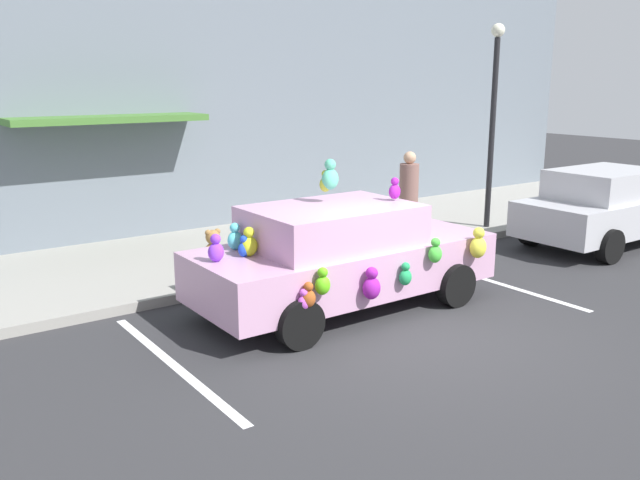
{
  "coord_description": "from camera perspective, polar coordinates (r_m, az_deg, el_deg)",
  "views": [
    {
      "loc": [
        -5.87,
        -5.95,
        3.27
      ],
      "look_at": [
        -0.17,
        2.05,
        0.9
      ],
      "focal_mm": 37.51,
      "sensor_mm": 36.0,
      "label": 1
    }
  ],
  "objects": [
    {
      "name": "parking_stripe_rear",
      "position": [
        8.18,
        -12.43,
        -10.31
      ],
      "size": [
        0.12,
        3.6,
        0.01
      ],
      "primitive_type": "cube",
      "color": "silver",
      "rests_on": "ground"
    },
    {
      "name": "parked_sedan_behind",
      "position": [
        14.57,
        23.35,
        2.64
      ],
      "size": [
        4.15,
        1.93,
        1.54
      ],
      "color": "#B7B7BC",
      "rests_on": "ground"
    },
    {
      "name": "teddy_bear_on_sidewalk",
      "position": [
        11.43,
        -9.09,
        -0.84
      ],
      "size": [
        0.35,
        0.29,
        0.67
      ],
      "color": "#9E723D",
      "rests_on": "sidewalk"
    },
    {
      "name": "ground_plane",
      "position": [
        8.97,
        8.57,
        -7.97
      ],
      "size": [
        60.0,
        60.0,
        0.0
      ],
      "primitive_type": "plane",
      "color": "#2D2D30"
    },
    {
      "name": "street_lamp_post",
      "position": [
        14.65,
        14.58,
        10.96
      ],
      "size": [
        0.28,
        0.28,
        4.23
      ],
      "color": "black",
      "rests_on": "sidewalk"
    },
    {
      "name": "pedestrian_near_shopfront",
      "position": [
        13.28,
        7.56,
        3.44
      ],
      "size": [
        0.38,
        0.38,
        1.76
      ],
      "color": "#845E55",
      "rests_on": "sidewalk"
    },
    {
      "name": "sidewalk",
      "position": [
        12.83,
        -7.06,
        -0.96
      ],
      "size": [
        24.0,
        4.0,
        0.15
      ],
      "primitive_type": "cube",
      "color": "gray",
      "rests_on": "ground"
    },
    {
      "name": "parking_stripe_front",
      "position": [
        11.45,
        14.6,
        -3.47
      ],
      "size": [
        0.12,
        3.6,
        0.01
      ],
      "primitive_type": "cube",
      "color": "silver",
      "rests_on": "ground"
    },
    {
      "name": "plush_covered_car",
      "position": [
        9.62,
        1.79,
        -1.31
      ],
      "size": [
        4.46,
        2.14,
        2.17
      ],
      "color": "#C795B8",
      "rests_on": "ground"
    },
    {
      "name": "storefront_building",
      "position": [
        14.34,
        -11.71,
        12.99
      ],
      "size": [
        24.0,
        1.25,
        6.4
      ],
      "color": "slate",
      "rests_on": "ground"
    }
  ]
}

